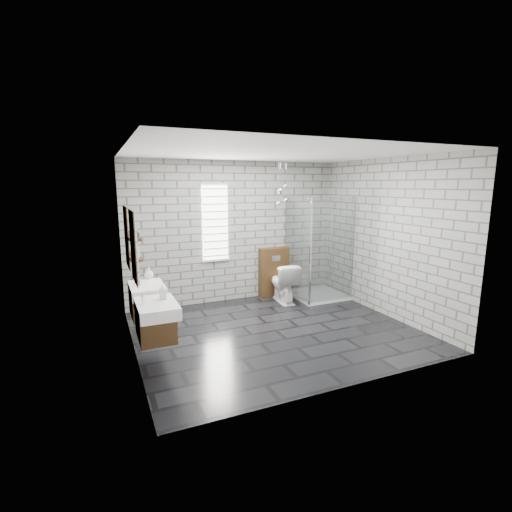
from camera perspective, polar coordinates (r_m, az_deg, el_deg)
floor at (r=5.94m, az=3.02°, el=-11.47°), size 4.20×3.60×0.02m
ceiling at (r=5.52m, az=3.31°, el=15.66°), size 4.20×3.60×0.02m
wall_back at (r=7.22m, az=-3.31°, el=3.71°), size 4.20×0.02×2.70m
wall_front at (r=4.07m, az=14.67°, el=-2.25°), size 4.20×0.02×2.70m
wall_left at (r=5.01m, az=-18.98°, el=-0.06°), size 0.02×3.60×2.70m
wall_right at (r=6.78m, az=19.34°, el=2.64°), size 0.02×3.60×2.70m
vanity_left at (r=4.70m, az=-15.53°, el=-8.06°), size 0.47×0.70×1.57m
vanity_right at (r=5.54m, az=-16.85°, el=-5.24°), size 0.47×0.70×1.57m
shelf_lower at (r=4.97m, az=-17.99°, el=-0.43°), size 0.14×0.30×0.03m
shelf_upper at (r=4.93m, az=-18.17°, el=2.53°), size 0.14×0.30×0.03m
window at (r=7.04m, az=-6.32°, el=5.12°), size 0.56×0.05×1.48m
cistern_panel at (r=7.58m, az=2.74°, el=-2.47°), size 0.60×0.20×1.00m
flush_plate at (r=7.42m, az=3.12°, el=-0.39°), size 0.18×0.01×0.12m
shower_enclosure at (r=7.48m, az=9.33°, el=-2.76°), size 1.00×1.00×2.03m
pendant_cluster at (r=7.10m, az=4.00°, el=9.51°), size 0.24×0.21×0.84m
toilet at (r=7.24m, az=4.23°, el=-4.09°), size 0.49×0.79×0.76m
soap_bottle_a at (r=4.77m, az=-14.16°, el=-5.30°), size 0.10×0.10×0.19m
soap_bottle_b at (r=5.85m, az=-16.18°, el=-2.52°), size 0.17×0.17×0.17m
soap_bottle_c at (r=4.92m, az=-17.92°, el=0.81°), size 0.08×0.08×0.20m
vase at (r=4.94m, az=-18.13°, el=3.37°), size 0.14×0.14×0.11m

